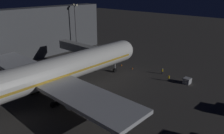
% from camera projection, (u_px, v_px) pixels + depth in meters
% --- Properties ---
extents(ground_plane, '(320.00, 320.00, 0.00)m').
position_uv_depth(ground_plane, '(82.00, 85.00, 55.82)').
color(ground_plane, '#383533').
extents(airliner_at_gate, '(48.99, 58.10, 19.50)m').
position_uv_depth(airliner_at_gate, '(46.00, 74.00, 47.32)').
color(airliner_at_gate, silver).
rests_on(airliner_at_gate, ground_plane).
extents(jet_bridge, '(17.78, 3.40, 7.38)m').
position_uv_depth(jet_bridge, '(83.00, 49.00, 66.35)').
color(jet_bridge, '#9E9E99').
rests_on(jet_bridge, ground_plane).
extents(apron_floodlight_mast, '(2.90, 0.50, 17.77)m').
position_uv_depth(apron_floodlight_mast, '(76.00, 25.00, 81.67)').
color(apron_floodlight_mast, '#59595E').
rests_on(apron_floodlight_mast, ground_plane).
extents(baggage_container_near_belt, '(1.70, 1.77, 1.48)m').
position_uv_depth(baggage_container_near_belt, '(187.00, 81.00, 56.62)').
color(baggage_container_near_belt, '#B7BABF').
rests_on(baggage_container_near_belt, ground_plane).
extents(ground_crew_by_belt_loader, '(0.40, 0.40, 1.74)m').
position_uv_depth(ground_crew_by_belt_loader, '(162.00, 71.00, 62.73)').
color(ground_crew_by_belt_loader, black).
rests_on(ground_crew_by_belt_loader, ground_plane).
extents(ground_crew_marshaller_fwd, '(0.40, 0.40, 1.71)m').
position_uv_depth(ground_crew_marshaller_fwd, '(169.00, 78.00, 57.97)').
color(ground_crew_marshaller_fwd, black).
rests_on(ground_crew_marshaller_fwd, ground_plane).
extents(traffic_cone_nose_port, '(0.36, 0.36, 0.55)m').
position_uv_depth(traffic_cone_nose_port, '(132.00, 68.00, 66.80)').
color(traffic_cone_nose_port, orange).
rests_on(traffic_cone_nose_port, ground_plane).
extents(traffic_cone_nose_starboard, '(0.36, 0.36, 0.55)m').
position_uv_depth(traffic_cone_nose_starboard, '(121.00, 65.00, 69.62)').
color(traffic_cone_nose_starboard, orange).
rests_on(traffic_cone_nose_starboard, ground_plane).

